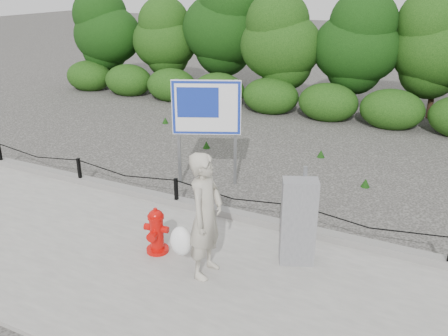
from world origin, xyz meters
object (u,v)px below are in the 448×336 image
at_px(fire_hydrant, 156,231).
at_px(advertising_sign, 206,112).
at_px(utility_cabinet, 298,222).
at_px(pedestrian, 204,217).

height_order(fire_hydrant, advertising_sign, advertising_sign).
bearing_deg(fire_hydrant, advertising_sign, 93.74).
relative_size(fire_hydrant, utility_cabinet, 0.51).
bearing_deg(utility_cabinet, pedestrian, -164.48).
relative_size(pedestrian, advertising_sign, 0.84).
relative_size(fire_hydrant, advertising_sign, 0.34).
xyz_separation_m(fire_hydrant, pedestrian, (1.00, -0.18, 0.58)).
bearing_deg(fire_hydrant, utility_cabinet, 10.53).
distance_m(fire_hydrant, advertising_sign, 3.29).
height_order(utility_cabinet, advertising_sign, advertising_sign).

